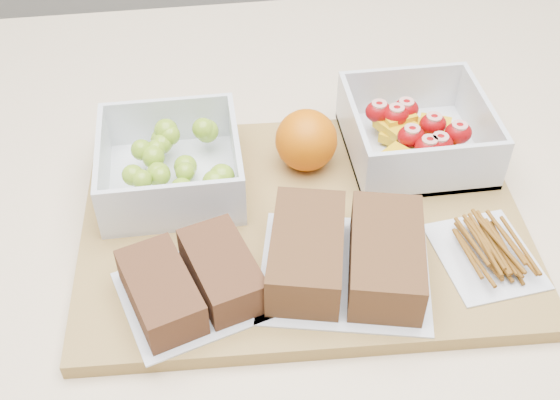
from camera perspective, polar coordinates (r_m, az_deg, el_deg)
The scene contains 7 objects.
cutting_board at distance 0.68m, azimuth 1.86°, elevation -1.89°, with size 0.42×0.30×0.02m, color olive.
grape_container at distance 0.70m, azimuth -8.67°, elevation 2.92°, with size 0.14×0.14×0.06m.
fruit_container at distance 0.74m, azimuth 11.00°, elevation 5.27°, with size 0.14×0.14×0.06m.
orange at distance 0.71m, azimuth 2.15°, elevation 4.88°, with size 0.06×0.06×0.06m, color #CF5F04.
sandwich_bag_left at distance 0.60m, azimuth -7.15°, elevation -6.61°, with size 0.14×0.14×0.04m.
sandwich_bag_center at distance 0.61m, azimuth 5.40°, elevation -4.47°, with size 0.17×0.16×0.05m.
pretzel_bag at distance 0.66m, azimuth 16.50°, elevation -3.80°, with size 0.09×0.11×0.02m.
Camera 1 is at (-0.07, -0.47, 1.40)m, focal length 45.00 mm.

